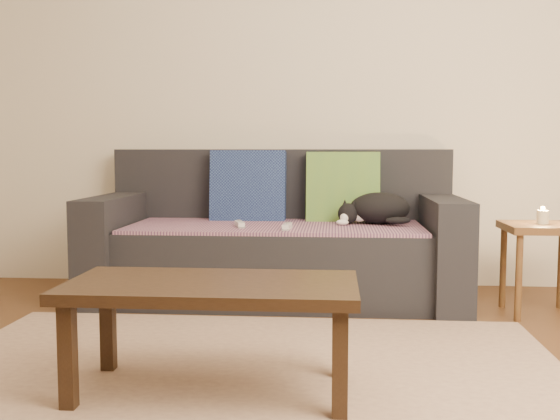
% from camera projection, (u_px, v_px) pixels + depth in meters
% --- Properties ---
extents(ground, '(4.50, 4.50, 0.00)m').
position_uv_depth(ground, '(238.00, 395.00, 2.31)').
color(ground, brown).
rests_on(ground, ground).
extents(back_wall, '(4.50, 0.04, 2.60)m').
position_uv_depth(back_wall, '(283.00, 82.00, 4.18)').
color(back_wall, beige).
rests_on(back_wall, ground).
extents(sofa, '(2.10, 0.94, 0.87)m').
position_uv_depth(sofa, '(277.00, 245.00, 3.84)').
color(sofa, '#232328').
rests_on(sofa, ground).
extents(throw_blanket, '(1.66, 0.74, 0.02)m').
position_uv_depth(throw_blanket, '(275.00, 226.00, 3.74)').
color(throw_blanket, '#45284C').
rests_on(throw_blanket, sofa).
extents(cushion_navy, '(0.46, 0.17, 0.47)m').
position_uv_depth(cushion_navy, '(248.00, 189.00, 4.00)').
color(cushion_navy, '#0F1641').
rests_on(cushion_navy, throw_blanket).
extents(cushion_green, '(0.44, 0.16, 0.45)m').
position_uv_depth(cushion_green, '(343.00, 189.00, 3.95)').
color(cushion_green, '#0C5044').
rests_on(cushion_green, throw_blanket).
extents(cat, '(0.47, 0.37, 0.18)m').
position_uv_depth(cat, '(377.00, 209.00, 3.77)').
color(cat, black).
rests_on(cat, throw_blanket).
extents(wii_remote_a, '(0.08, 0.15, 0.03)m').
position_uv_depth(wii_remote_a, '(240.00, 224.00, 3.64)').
color(wii_remote_a, white).
rests_on(wii_remote_a, throw_blanket).
extents(wii_remote_b, '(0.05, 0.15, 0.03)m').
position_uv_depth(wii_remote_b, '(287.00, 226.00, 3.52)').
color(wii_remote_b, white).
rests_on(wii_remote_b, throw_blanket).
extents(side_table, '(0.39, 0.39, 0.48)m').
position_uv_depth(side_table, '(542.00, 240.00, 3.42)').
color(side_table, brown).
rests_on(side_table, ground).
extents(candle, '(0.06, 0.06, 0.09)m').
position_uv_depth(candle, '(543.00, 217.00, 3.41)').
color(candle, beige).
rests_on(candle, side_table).
extents(rug, '(2.50, 1.80, 0.01)m').
position_uv_depth(rug, '(244.00, 379.00, 2.46)').
color(rug, tan).
rests_on(rug, ground).
extents(coffee_table, '(1.02, 0.51, 0.41)m').
position_uv_depth(coffee_table, '(212.00, 296.00, 2.29)').
color(coffee_table, '#322113').
rests_on(coffee_table, rug).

